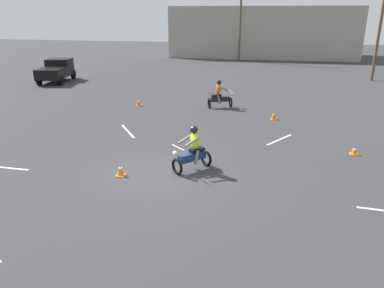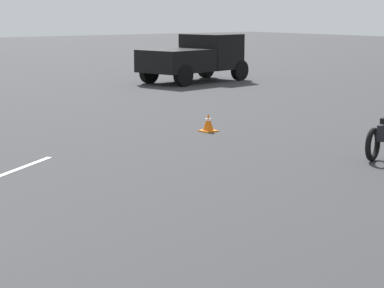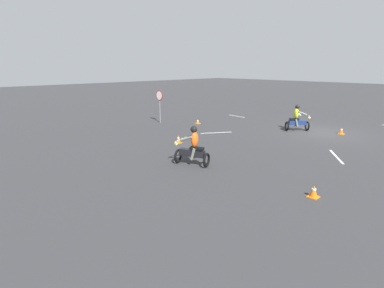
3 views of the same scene
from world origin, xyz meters
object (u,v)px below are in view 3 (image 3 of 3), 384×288
object	(u,v)px
motorcycle_rider_background	(193,148)
traffic_cone_mid_left	(178,139)
traffic_cone_near_left	(314,192)
traffic_cone_near_right	(341,131)
traffic_cone_mid_center	(198,122)
motorcycle_rider_foreground	(297,119)
stop_sign	(159,100)

from	to	relation	value
motorcycle_rider_background	traffic_cone_mid_left	bearing A→B (deg)	36.89
traffic_cone_near_left	traffic_cone_near_right	size ratio (longest dim) A/B	0.96
traffic_cone_near_right	traffic_cone_mid_center	xyz separation A→B (m)	(8.39, 3.79, -0.05)
motorcycle_rider_foreground	traffic_cone_mid_center	size ratio (longest dim) A/B	5.19
traffic_cone_mid_center	motorcycle_rider_foreground	bearing A→B (deg)	-155.17
traffic_cone_mid_center	traffic_cone_mid_left	xyz separation A→B (m)	(-3.14, 4.63, 0.05)
traffic_cone_near_left	traffic_cone_near_right	distance (m)	10.30
motorcycle_rider_background	traffic_cone_mid_center	xyz separation A→B (m)	(6.30, -6.65, -0.58)
traffic_cone_near_left	traffic_cone_mid_left	size ratio (longest dim) A/B	0.98
motorcycle_rider_foreground	traffic_cone_mid_center	distance (m)	6.67
motorcycle_rider_foreground	motorcycle_rider_background	distance (m)	9.45
motorcycle_rider_foreground	traffic_cone_mid_left	size ratio (longest dim) A/B	4.11
stop_sign	traffic_cone_near_left	bearing A→B (deg)	161.55
motorcycle_rider_background	stop_sign	world-z (taller)	stop_sign
motorcycle_rider_background	stop_sign	size ratio (longest dim) A/B	0.72
traffic_cone_near_left	traffic_cone_mid_left	bearing A→B (deg)	-10.58
motorcycle_rider_background	traffic_cone_near_left	size ratio (longest dim) A/B	4.19
motorcycle_rider_foreground	traffic_cone_near_right	distance (m)	2.62
traffic_cone_mid_center	traffic_cone_mid_left	bearing A→B (deg)	124.12
motorcycle_rider_foreground	motorcycle_rider_background	xyz separation A→B (m)	(-0.27, 9.44, 0.00)
motorcycle_rider_background	traffic_cone_mid_center	distance (m)	9.18
stop_sign	traffic_cone_mid_left	world-z (taller)	stop_sign
stop_sign	traffic_cone_mid_center	bearing A→B (deg)	-141.94
motorcycle_rider_foreground	traffic_cone_near_left	world-z (taller)	motorcycle_rider_foreground
traffic_cone_near_left	traffic_cone_near_right	bearing A→B (deg)	-74.33
motorcycle_rider_foreground	traffic_cone_mid_left	distance (m)	7.98
motorcycle_rider_foreground	traffic_cone_near_right	bearing A→B (deg)	64.59
traffic_cone_near_left	traffic_cone_near_right	xyz separation A→B (m)	(2.78, -9.92, 0.01)
traffic_cone_near_left	traffic_cone_mid_center	world-z (taller)	traffic_cone_near_left
stop_sign	motorcycle_rider_foreground	bearing A→B (deg)	-151.32
traffic_cone_near_left	motorcycle_rider_foreground	bearing A→B (deg)	-60.02
motorcycle_rider_foreground	traffic_cone_near_left	size ratio (longest dim) A/B	4.19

